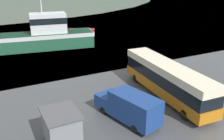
% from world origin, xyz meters
% --- Properties ---
extents(tour_bus, '(3.23, 12.65, 3.43)m').
position_xyz_m(tour_bus, '(0.23, 9.46, 1.92)').
color(tour_bus, '#B26614').
rests_on(tour_bus, ground).
extents(delivery_van, '(3.62, 6.52, 2.53)m').
position_xyz_m(delivery_van, '(-5.39, 7.21, 1.33)').
color(delivery_van, navy).
rests_on(delivery_van, ground).
extents(fishing_boat, '(18.56, 7.28, 12.58)m').
position_xyz_m(fishing_boat, '(-7.04, 33.19, 2.13)').
color(fishing_boat, '#1E5138').
rests_on(fishing_boat, water_surface).
extents(storage_bin, '(1.33, 1.01, 1.12)m').
position_xyz_m(storage_bin, '(4.47, 14.60, 0.57)').
color(storage_bin, '#287F3D').
rests_on(storage_bin, ground).
extents(dock_kiosk, '(2.53, 3.03, 2.40)m').
position_xyz_m(dock_kiosk, '(-11.23, 7.06, 1.21)').
color(dock_kiosk, slate).
rests_on(dock_kiosk, ground).
extents(small_boat, '(5.91, 4.31, 0.74)m').
position_xyz_m(small_boat, '(3.25, 41.77, 0.37)').
color(small_boat, maroon).
rests_on(small_boat, water_surface).
extents(mooring_bollard, '(0.42, 0.42, 0.79)m').
position_xyz_m(mooring_bollard, '(6.75, 16.39, 0.42)').
color(mooring_bollard, '#4C4C51').
rests_on(mooring_bollard, ground).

